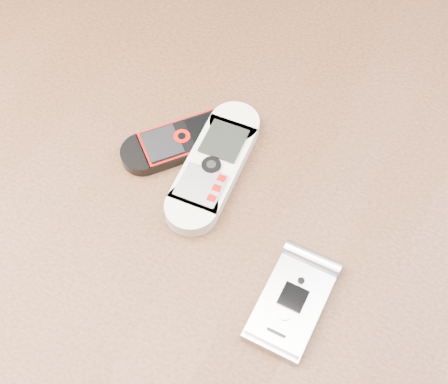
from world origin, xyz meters
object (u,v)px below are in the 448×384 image
Objects in this scene: nokia_white at (214,165)px; nokia_black_red at (191,138)px; motorola_razr at (291,303)px; table at (220,249)px.

nokia_white is 0.04m from nokia_black_red.
table is at bearing 146.33° from motorola_razr.
nokia_white is at bearing 12.88° from nokia_black_red.
nokia_white is 1.08× the size of nokia_black_red.
table is 0.12m from nokia_white.
nokia_black_red is 0.17m from motorola_razr.
motorola_razr is (0.14, -0.10, 0.00)m from nokia_black_red.
table is at bearing -57.41° from nokia_white.
table is 9.31× the size of nokia_black_red.
nokia_black_red is (-0.05, 0.04, 0.11)m from table.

